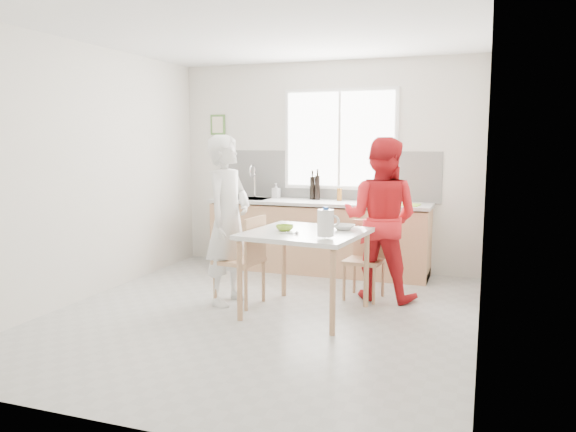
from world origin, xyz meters
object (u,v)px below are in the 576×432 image
Objects in this scene: chair_left at (245,256)px; dining_table at (306,240)px; person_red at (381,219)px; bowl_green at (285,228)px; person_white at (228,220)px; chair_far at (366,256)px; milk_jug at (326,223)px; wine_bottle_a at (317,187)px; bowl_white at (344,227)px; wine_bottle_b at (312,188)px.

dining_table is at bearing 90.00° from chair_left.
bowl_green is at bearing 52.26° from person_red.
person_red is (1.46, 0.69, -0.01)m from person_white.
dining_table is at bearing -113.30° from chair_far.
chair_left is 1.49m from person_red.
milk_jug is at bearing -103.08° from person_white.
chair_far is 1.54m from wine_bottle_a.
chair_far is at bearing 13.22° from person_red.
person_white reaches higher than milk_jug.
chair_left reaches higher than bowl_white.
person_red is 1.14m from milk_jug.
chair_left is 0.54× the size of person_red.
dining_table is 6.73× the size of bowl_green.
bowl_green is at bearing 156.34° from milk_jug.
wine_bottle_a is 1.07× the size of wine_bottle_b.
chair_left is 1.31m from chair_far.
wine_bottle_a is 0.08m from wine_bottle_b.
wine_bottle_a is at bearing 103.18° from dining_table.
chair_far is 1.09m from bowl_green.
milk_jug is at bearing -91.36° from chair_far.
bowl_white is 0.65× the size of wine_bottle_a.
milk_jug is at bearing -93.81° from bowl_white.
milk_jug is 0.88× the size of wine_bottle_b.
dining_table is 3.92× the size of wine_bottle_b.
wine_bottle_b is at bearing 105.20° from dining_table.
chair_left is 1.90m from wine_bottle_a.
person_white is (-0.87, 0.10, 0.14)m from dining_table.
milk_jug reaches higher than bowl_green.
dining_table is 3.67× the size of wine_bottle_a.
person_white is 1.83m from wine_bottle_a.
wine_bottle_b is at bearing 116.65° from bowl_white.
milk_jug is at bearing -30.06° from bowl_green.
chair_left is 0.41m from person_white.
milk_jug is (1.16, -0.41, 0.09)m from person_white.
wine_bottle_b is (-0.84, 1.67, 0.23)m from bowl_white.
bowl_green is at bearing -80.86° from wine_bottle_b.
milk_jug reaches higher than bowl_white.
wine_bottle_a reaches higher than wine_bottle_b.
chair_far is 3.13× the size of milk_jug.
dining_table is 0.67× the size of person_white.
person_white reaches higher than chair_far.
person_white is at bearing -101.46° from wine_bottle_b.
milk_jug is (-0.04, -0.53, 0.12)m from bowl_white.
wine_bottle_a reaches higher than bowl_green.
chair_left is 1.14m from milk_jug.
person_red is at bearing 65.60° from bowl_white.
milk_jug reaches higher than chair_far.
chair_far reaches higher than dining_table.
bowl_green is (-0.20, -0.03, 0.11)m from dining_table.
chair_left is at bearing -90.00° from person_white.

